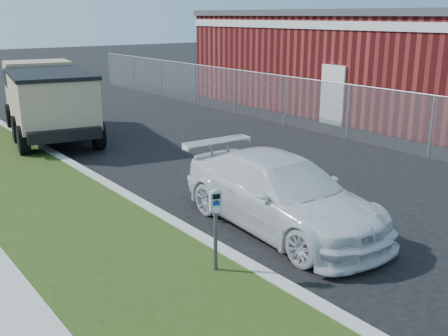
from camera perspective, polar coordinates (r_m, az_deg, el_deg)
ground at (r=11.05m, az=8.99°, el=-4.91°), size 120.00×120.00×0.00m
streetside at (r=10.06m, az=-23.20°, el=-7.87°), size 6.12×50.00×0.15m
chainlink_fence at (r=19.69m, az=6.71°, el=8.33°), size 0.06×30.06×30.00m
brick_building at (r=24.71m, az=15.45°, el=11.49°), size 9.20×14.20×4.17m
parking_meter at (r=7.96m, az=-0.94°, el=-4.79°), size 0.22×0.18×1.34m
white_wagon at (r=10.07m, az=6.20°, el=-2.76°), size 2.13×4.82×1.38m
dump_truck at (r=18.49m, az=-18.72°, el=7.31°), size 3.39×6.38×2.38m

